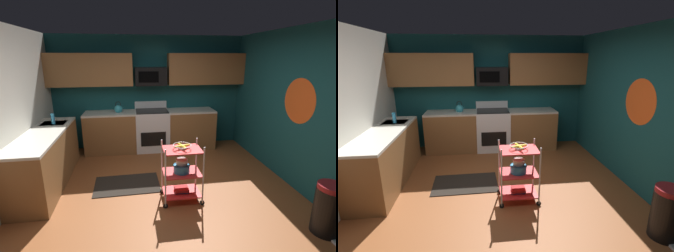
% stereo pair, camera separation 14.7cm
% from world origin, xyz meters
% --- Properties ---
extents(floor, '(4.40, 4.80, 0.04)m').
position_xyz_m(floor, '(0.00, 0.00, -0.02)').
color(floor, brown).
rests_on(floor, ground).
extents(wall_back, '(4.52, 0.06, 2.60)m').
position_xyz_m(wall_back, '(0.00, 2.43, 1.30)').
color(wall_back, '#14474C').
rests_on(wall_back, ground).
extents(wall_right, '(0.06, 4.80, 2.60)m').
position_xyz_m(wall_right, '(2.23, 0.00, 1.30)').
color(wall_right, '#14474C').
rests_on(wall_right, ground).
extents(wall_flower_decal, '(0.00, 0.72, 0.72)m').
position_xyz_m(wall_flower_decal, '(2.20, 0.09, 1.45)').
color(wall_flower_decal, '#E5591E').
extents(counter_run, '(3.69, 2.74, 0.92)m').
position_xyz_m(counter_run, '(-0.80, 1.53, 0.46)').
color(counter_run, brown).
rests_on(counter_run, ground).
extents(oven_range, '(0.76, 0.65, 1.10)m').
position_xyz_m(oven_range, '(0.02, 2.10, 0.48)').
color(oven_range, white).
rests_on(oven_range, ground).
extents(upper_cabinets, '(4.40, 0.33, 0.70)m').
position_xyz_m(upper_cabinets, '(-0.01, 2.23, 1.85)').
color(upper_cabinets, brown).
extents(microwave, '(0.70, 0.39, 0.40)m').
position_xyz_m(microwave, '(0.02, 2.21, 1.70)').
color(microwave, black).
extents(rolling_cart, '(0.62, 0.43, 0.91)m').
position_xyz_m(rolling_cart, '(0.27, -0.11, 0.45)').
color(rolling_cart, silver).
rests_on(rolling_cart, ground).
extents(fruit_bowl, '(0.27, 0.27, 0.07)m').
position_xyz_m(fruit_bowl, '(0.27, -0.11, 0.88)').
color(fruit_bowl, silver).
rests_on(fruit_bowl, rolling_cart).
extents(mixing_bowl_large, '(0.25, 0.25, 0.11)m').
position_xyz_m(mixing_bowl_large, '(0.27, -0.11, 0.52)').
color(mixing_bowl_large, '#338CBF').
rests_on(mixing_bowl_large, rolling_cart).
extents(mixing_bowl_small, '(0.18, 0.18, 0.08)m').
position_xyz_m(mixing_bowl_small, '(0.28, -0.08, 0.62)').
color(mixing_bowl_small, silver).
rests_on(mixing_bowl_small, rolling_cart).
extents(book_stack, '(0.21, 0.19, 0.06)m').
position_xyz_m(book_stack, '(0.27, -0.11, 0.16)').
color(book_stack, '#1E4C8C').
rests_on(book_stack, rolling_cart).
extents(kettle, '(0.21, 0.18, 0.26)m').
position_xyz_m(kettle, '(-0.72, 2.10, 1.00)').
color(kettle, teal).
rests_on(kettle, counter_run).
extents(dish_soap_bottle, '(0.06, 0.06, 0.20)m').
position_xyz_m(dish_soap_bottle, '(-1.88, 1.27, 1.02)').
color(dish_soap_bottle, '#2D8CBF').
rests_on(dish_soap_bottle, counter_run).
extents(trash_can, '(0.34, 0.42, 0.66)m').
position_xyz_m(trash_can, '(1.90, -1.11, 0.33)').
color(trash_can, black).
rests_on(trash_can, ground).
extents(floor_rug, '(1.11, 0.72, 0.01)m').
position_xyz_m(floor_rug, '(-0.56, 0.46, 0.01)').
color(floor_rug, black).
rests_on(floor_rug, ground).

